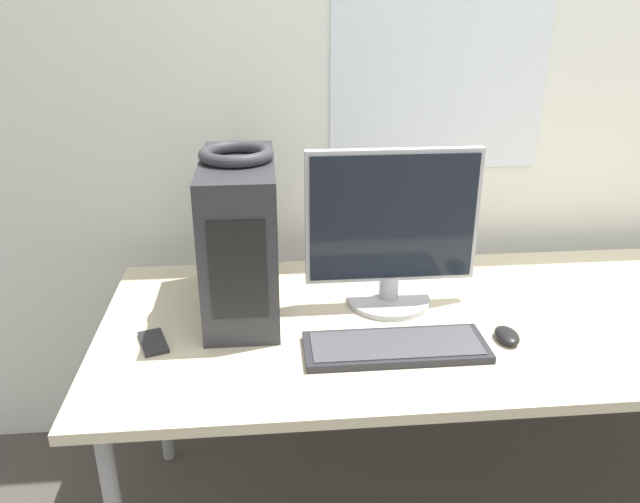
{
  "coord_description": "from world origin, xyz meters",
  "views": [
    {
      "loc": [
        -0.71,
        -1.07,
        1.55
      ],
      "look_at": [
        -0.58,
        0.42,
        0.93
      ],
      "focal_mm": 35.0,
      "sensor_mm": 36.0,
      "label": 1
    }
  ],
  "objects_px": {
    "pc_tower": "(240,237)",
    "cell_phone": "(153,342)",
    "keyboard": "(396,347)",
    "monitor_main": "(392,231)",
    "headphones": "(236,154)",
    "mouse": "(507,335)"
  },
  "relations": [
    {
      "from": "pc_tower",
      "to": "cell_phone",
      "type": "xyz_separation_m",
      "value": [
        -0.23,
        -0.19,
        -0.21
      ]
    },
    {
      "from": "keyboard",
      "to": "cell_phone",
      "type": "relative_size",
      "value": 3.42
    },
    {
      "from": "monitor_main",
      "to": "keyboard",
      "type": "height_order",
      "value": "monitor_main"
    },
    {
      "from": "monitor_main",
      "to": "cell_phone",
      "type": "bearing_deg",
      "value": -165.01
    },
    {
      "from": "headphones",
      "to": "keyboard",
      "type": "xyz_separation_m",
      "value": [
        0.38,
        -0.28,
        -0.43
      ]
    },
    {
      "from": "headphones",
      "to": "keyboard",
      "type": "bearing_deg",
      "value": -36.0
    },
    {
      "from": "monitor_main",
      "to": "cell_phone",
      "type": "height_order",
      "value": "monitor_main"
    },
    {
      "from": "keyboard",
      "to": "cell_phone",
      "type": "bearing_deg",
      "value": 171.72
    },
    {
      "from": "mouse",
      "to": "cell_phone",
      "type": "xyz_separation_m",
      "value": [
        -0.91,
        0.06,
        -0.01
      ]
    },
    {
      "from": "mouse",
      "to": "headphones",
      "type": "bearing_deg",
      "value": 159.5
    },
    {
      "from": "keyboard",
      "to": "cell_phone",
      "type": "xyz_separation_m",
      "value": [
        -0.61,
        0.09,
        -0.01
      ]
    },
    {
      "from": "keyboard",
      "to": "cell_phone",
      "type": "distance_m",
      "value": 0.62
    },
    {
      "from": "headphones",
      "to": "monitor_main",
      "type": "distance_m",
      "value": 0.47
    },
    {
      "from": "pc_tower",
      "to": "keyboard",
      "type": "relative_size",
      "value": 0.99
    },
    {
      "from": "monitor_main",
      "to": "cell_phone",
      "type": "xyz_separation_m",
      "value": [
        -0.65,
        -0.17,
        -0.22
      ]
    },
    {
      "from": "headphones",
      "to": "mouse",
      "type": "xyz_separation_m",
      "value": [
        0.68,
        -0.25,
        -0.43
      ]
    },
    {
      "from": "headphones",
      "to": "mouse",
      "type": "height_order",
      "value": "headphones"
    },
    {
      "from": "monitor_main",
      "to": "keyboard",
      "type": "distance_m",
      "value": 0.34
    },
    {
      "from": "pc_tower",
      "to": "keyboard",
      "type": "height_order",
      "value": "pc_tower"
    },
    {
      "from": "pc_tower",
      "to": "mouse",
      "type": "height_order",
      "value": "pc_tower"
    },
    {
      "from": "pc_tower",
      "to": "mouse",
      "type": "distance_m",
      "value": 0.75
    },
    {
      "from": "headphones",
      "to": "pc_tower",
      "type": "bearing_deg",
      "value": -90.0
    }
  ]
}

